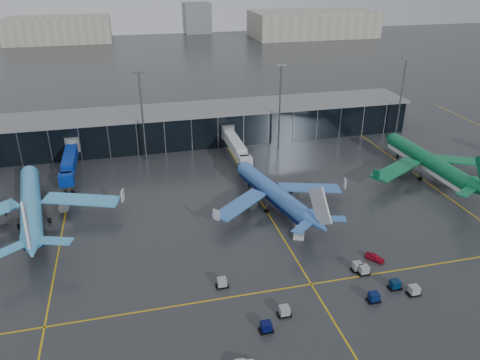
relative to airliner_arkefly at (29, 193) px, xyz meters
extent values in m
plane|color=#282B2D|center=(41.40, -20.91, -6.93)|extent=(600.00, 600.00, 0.00)
cube|color=black|center=(41.40, 41.09, -1.93)|extent=(140.00, 16.00, 10.00)
cube|color=slate|center=(41.40, 41.09, 3.37)|extent=(142.00, 17.00, 0.80)
cylinder|color=#595B60|center=(6.40, 32.59, -1.73)|extent=(4.00, 4.00, 4.00)
cube|color=navy|center=(6.40, 19.09, -2.53)|extent=(3.00, 24.00, 3.00)
cylinder|color=#595B60|center=(6.40, 11.59, -5.63)|extent=(1.00, 1.00, 2.60)
cylinder|color=#595B60|center=(51.40, 32.59, -1.73)|extent=(4.00, 4.00, 4.00)
cube|color=silver|center=(51.40, 19.09, -2.53)|extent=(3.00, 24.00, 3.00)
cylinder|color=#595B60|center=(51.40, 11.59, -5.63)|extent=(1.00, 1.00, 2.60)
cylinder|color=#595B60|center=(26.40, 29.09, 5.57)|extent=(0.50, 0.50, 25.00)
cube|color=#595B60|center=(26.40, 29.09, 18.27)|extent=(3.00, 0.40, 0.60)
cylinder|color=#595B60|center=(66.40, 29.09, 5.57)|extent=(0.50, 0.50, 25.00)
cube|color=#595B60|center=(66.40, 29.09, 18.27)|extent=(3.00, 0.40, 0.60)
cylinder|color=#595B60|center=(106.40, 29.09, 5.57)|extent=(0.50, 0.50, 25.00)
cube|color=#595B60|center=(106.40, 29.09, 18.27)|extent=(3.00, 0.40, 0.60)
cube|color=#B2AD99|center=(161.40, 239.09, 2.07)|extent=(90.00, 42.00, 18.00)
cube|color=#B2AD99|center=(-18.60, 259.09, 1.07)|extent=(70.00, 38.00, 16.00)
cube|color=#B2AD99|center=(81.40, 279.09, 4.07)|extent=(20.00, 20.00, 22.00)
cube|color=gold|center=(6.40, -0.91, -6.92)|extent=(0.30, 120.00, 0.02)
cube|color=gold|center=(51.40, -0.91, -6.92)|extent=(0.30, 120.00, 0.02)
cube|color=gold|center=(96.40, -0.91, -6.92)|extent=(0.30, 120.00, 0.02)
cube|color=gold|center=(51.40, -35.91, -6.92)|extent=(220.00, 0.30, 0.02)
cube|color=black|center=(61.92, -35.34, -6.75)|extent=(2.20, 1.50, 0.36)
cube|color=gray|center=(61.92, -35.34, -5.98)|extent=(1.60, 1.50, 1.50)
cube|color=black|center=(65.22, -40.54, -6.75)|extent=(2.20, 1.50, 0.36)
cube|color=#041D3B|center=(65.22, -40.54, -5.98)|extent=(1.60, 1.50, 1.50)
cube|color=black|center=(61.23, -34.08, -6.75)|extent=(2.20, 1.50, 0.36)
cube|color=gray|center=(61.23, -34.08, -5.98)|extent=(1.60, 1.50, 1.50)
cube|color=black|center=(67.57, -42.77, -6.75)|extent=(2.20, 1.50, 0.36)
cube|color=#919299|center=(67.57, -42.77, -5.98)|extent=(1.60, 1.50, 1.50)
cube|color=black|center=(40.20, -45.14, -6.75)|extent=(2.20, 1.50, 0.36)
cube|color=#04083D|center=(40.20, -45.14, -5.98)|extent=(1.60, 1.50, 1.50)
cube|color=black|center=(44.11, -42.39, -6.75)|extent=(2.20, 1.50, 0.36)
cube|color=gray|center=(44.11, -42.39, -5.98)|extent=(1.60, 1.50, 1.50)
cube|color=black|center=(35.77, -32.74, -6.75)|extent=(2.20, 1.50, 0.36)
cube|color=gray|center=(35.77, -32.74, -5.98)|extent=(1.60, 1.50, 1.50)
cube|color=black|center=(59.93, -42.74, -6.75)|extent=(2.20, 1.50, 0.36)
cube|color=#051440|center=(59.93, -42.74, -5.98)|extent=(1.60, 1.50, 1.50)
cube|color=silver|center=(54.84, -20.32, -6.53)|extent=(3.31, 3.82, 0.80)
cube|color=silver|center=(54.84, -20.32, -4.63)|extent=(2.61, 3.24, 2.29)
imported|color=#B10D28|center=(66.02, -31.88, -6.28)|extent=(3.46, 4.00, 1.30)
camera|label=1|loc=(22.89, -98.38, 45.82)|focal=35.00mm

